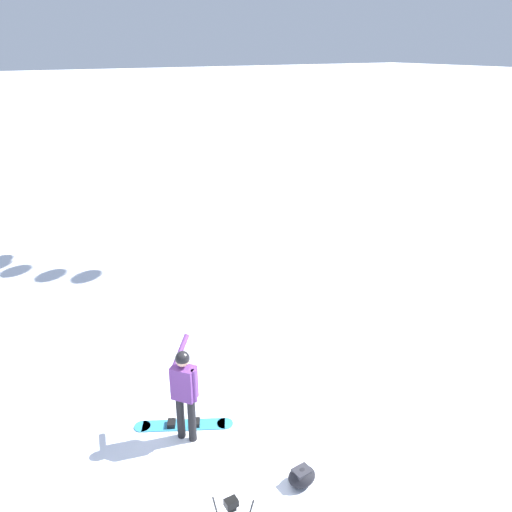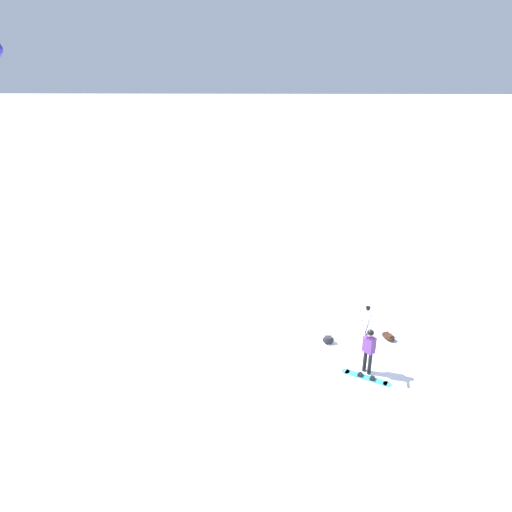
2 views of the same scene
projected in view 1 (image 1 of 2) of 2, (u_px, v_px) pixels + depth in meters
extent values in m
plane|color=white|center=(222.00, 450.00, 8.80)|extent=(300.00, 300.00, 0.00)
cylinder|color=black|center=(181.00, 417.00, 8.95)|extent=(0.14, 0.14, 0.86)
cylinder|color=black|center=(192.00, 420.00, 8.87)|extent=(0.14, 0.14, 0.86)
cube|color=#592D72|center=(184.00, 383.00, 8.63)|extent=(0.47, 0.45, 0.61)
sphere|color=tan|center=(183.00, 360.00, 8.46)|extent=(0.23, 0.23, 0.23)
sphere|color=black|center=(182.00, 358.00, 8.45)|extent=(0.25, 0.25, 0.25)
cylinder|color=#592D72|center=(181.00, 351.00, 8.75)|extent=(0.42, 0.49, 0.42)
cylinder|color=#592D72|center=(194.00, 386.00, 8.55)|extent=(0.09, 0.09, 0.61)
cube|color=teal|center=(184.00, 425.00, 9.36)|extent=(0.95, 1.46, 0.02)
cylinder|color=teal|center=(142.00, 426.00, 9.33)|extent=(0.30, 0.30, 0.02)
cylinder|color=teal|center=(225.00, 424.00, 9.40)|extent=(0.30, 0.30, 0.02)
cube|color=black|center=(171.00, 423.00, 9.33)|extent=(0.24, 0.22, 0.08)
cube|color=black|center=(196.00, 422.00, 9.35)|extent=(0.24, 0.22, 0.08)
cube|color=black|center=(231.00, 508.00, 6.36)|extent=(0.10, 0.10, 0.06)
cube|color=black|center=(231.00, 503.00, 6.33)|extent=(0.12, 0.16, 0.10)
ellipsoid|color=black|center=(302.00, 477.00, 8.07)|extent=(0.40, 0.48, 0.29)
cube|color=#2C2C33|center=(302.00, 472.00, 8.03)|extent=(0.24, 0.29, 0.08)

